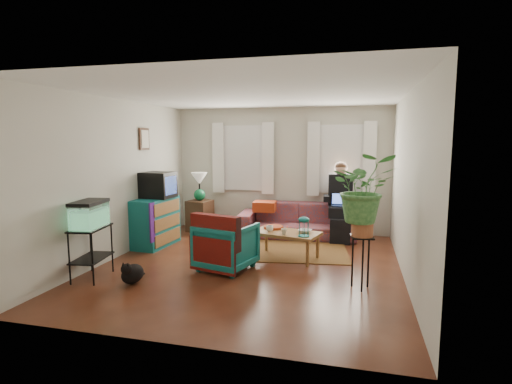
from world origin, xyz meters
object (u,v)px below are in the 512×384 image
(dresser, at_px, (155,222))
(plant_stand, at_px, (361,262))
(side_table, at_px, (200,216))
(coffee_table, at_px, (286,245))
(sofa, at_px, (297,215))
(armchair, at_px, (226,244))
(aquarium_stand, at_px, (92,253))

(dresser, distance_m, plant_stand, 3.87)
(side_table, xyz_separation_m, coffee_table, (2.12, -1.53, -0.11))
(sofa, xyz_separation_m, side_table, (-2.09, -0.01, -0.12))
(dresser, height_order, plant_stand, dresser)
(sofa, bearing_deg, armchair, -111.81)
(aquarium_stand, relative_size, armchair, 0.94)
(side_table, height_order, armchair, armchair)
(armchair, bearing_deg, side_table, -44.71)
(sofa, relative_size, side_table, 3.49)
(sofa, xyz_separation_m, coffee_table, (0.03, -1.54, -0.23))
(dresser, relative_size, coffee_table, 0.91)
(aquarium_stand, bearing_deg, side_table, 74.64)
(sofa, distance_m, armchair, 2.40)
(sofa, bearing_deg, dresser, -155.48)
(sofa, bearing_deg, aquarium_stand, -131.82)
(sofa, xyz_separation_m, dresser, (-2.43, -1.31, -0.01))
(dresser, distance_m, coffee_table, 2.48)
(side_table, relative_size, coffee_table, 0.61)
(armchair, height_order, plant_stand, armchair)
(dresser, distance_m, aquarium_stand, 1.82)
(sofa, bearing_deg, side_table, 176.32)
(dresser, height_order, coffee_table, dresser)
(side_table, bearing_deg, sofa, 0.24)
(plant_stand, bearing_deg, armchair, 170.27)
(sofa, height_order, side_table, sofa)
(dresser, bearing_deg, coffee_table, -1.37)
(dresser, bearing_deg, side_table, 79.17)
(dresser, bearing_deg, plant_stand, -15.89)
(armchair, distance_m, coffee_table, 1.08)
(dresser, bearing_deg, armchair, -26.00)
(sofa, height_order, plant_stand, sofa)
(dresser, bearing_deg, aquarium_stand, -86.55)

